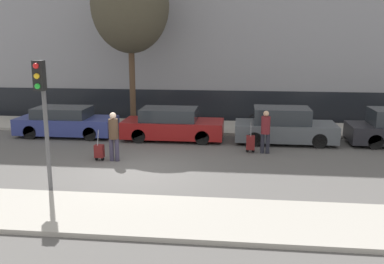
% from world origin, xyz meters
% --- Properties ---
extents(ground_plane, '(80.00, 80.00, 0.00)m').
position_xyz_m(ground_plane, '(0.00, 0.00, 0.00)').
color(ground_plane, '#565451').
extents(sidewalk_near, '(28.00, 2.50, 0.12)m').
position_xyz_m(sidewalk_near, '(0.00, -3.75, 0.06)').
color(sidewalk_near, '#A39E93').
rests_on(sidewalk_near, ground_plane).
extents(sidewalk_far, '(28.00, 3.00, 0.12)m').
position_xyz_m(sidewalk_far, '(0.00, 7.00, 0.06)').
color(sidewalk_far, '#A39E93').
rests_on(sidewalk_far, ground_plane).
extents(building_facade, '(28.00, 3.04, 11.80)m').
position_xyz_m(building_facade, '(0.00, 10.69, 5.88)').
color(building_facade, gray).
rests_on(building_facade, ground_plane).
extents(parked_car_0, '(4.33, 1.76, 1.30)m').
position_xyz_m(parked_car_0, '(-4.45, 4.67, 0.62)').
color(parked_car_0, navy).
rests_on(parked_car_0, ground_plane).
extents(parked_car_1, '(4.29, 1.79, 1.37)m').
position_xyz_m(parked_car_1, '(0.38, 4.51, 0.64)').
color(parked_car_1, maroon).
rests_on(parked_car_1, ground_plane).
extents(parked_car_2, '(4.14, 1.78, 1.48)m').
position_xyz_m(parked_car_2, '(5.11, 4.49, 0.69)').
color(parked_car_2, '#4C5156').
rests_on(parked_car_2, ground_plane).
extents(pedestrian_left, '(0.35, 0.34, 1.76)m').
position_xyz_m(pedestrian_left, '(-1.13, 1.00, 1.00)').
color(pedestrian_left, '#383347').
rests_on(pedestrian_left, ground_plane).
extents(trolley_left, '(0.34, 0.29, 1.12)m').
position_xyz_m(trolley_left, '(-1.68, 0.98, 0.35)').
color(trolley_left, maroon).
rests_on(trolley_left, ground_plane).
extents(pedestrian_right, '(0.35, 0.34, 1.64)m').
position_xyz_m(pedestrian_right, '(4.25, 2.68, 0.93)').
color(pedestrian_right, '#23232D').
rests_on(pedestrian_right, ground_plane).
extents(trolley_right, '(0.34, 0.29, 1.20)m').
position_xyz_m(trolley_right, '(3.71, 2.72, 0.39)').
color(trolley_right, maroon).
rests_on(trolley_right, ground_plane).
extents(traffic_light, '(0.28, 0.47, 3.71)m').
position_xyz_m(traffic_light, '(-2.04, -2.36, 2.65)').
color(traffic_light, '#515154').
rests_on(traffic_light, ground_plane).
extents(parked_bicycle, '(1.77, 0.06, 0.96)m').
position_xyz_m(parked_bicycle, '(4.55, 6.73, 0.49)').
color(parked_bicycle, black).
rests_on(parked_bicycle, sidewalk_far).
extents(bare_tree_near_crossing, '(3.62, 3.62, 7.90)m').
position_xyz_m(bare_tree_near_crossing, '(-1.90, 6.75, 5.79)').
color(bare_tree_near_crossing, '#4C3826').
rests_on(bare_tree_near_crossing, sidewalk_far).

